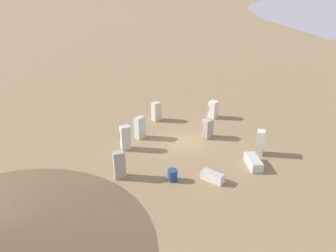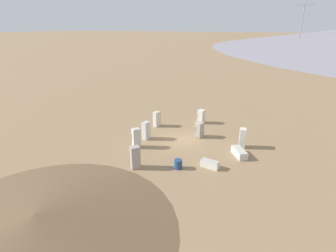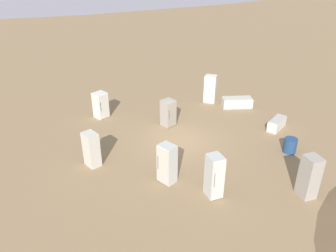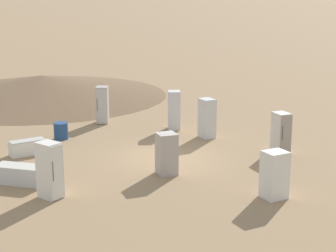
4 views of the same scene
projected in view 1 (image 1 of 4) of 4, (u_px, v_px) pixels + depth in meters
name	position (u px, v px, depth m)	size (l,w,h in m)	color
ground_plane	(183.00, 141.00, 26.31)	(1000.00, 1000.00, 0.00)	#937551
discarded_fridge_0	(156.00, 112.00, 29.81)	(0.73, 0.89, 1.71)	beige
discarded_fridge_1	(119.00, 165.00, 21.23)	(0.91, 0.93, 1.88)	#A89E93
discarded_fridge_2	(260.00, 143.00, 24.03)	(0.72, 0.89, 1.90)	silver
discarded_fridge_3	(207.00, 129.00, 26.62)	(0.86, 0.88, 1.58)	#A89E93
discarded_fridge_4	(253.00, 162.00, 22.71)	(1.77, 2.02, 0.65)	silver
discarded_fridge_5	(140.00, 127.00, 26.52)	(0.73, 0.82, 1.83)	silver
discarded_fridge_6	(125.00, 138.00, 24.73)	(0.87, 0.91, 1.90)	silver
discarded_fridge_7	(213.00, 109.00, 30.42)	(0.85, 0.83, 1.60)	silver
discarded_fridge_8	(213.00, 177.00, 21.09)	(1.54, 0.71, 0.62)	silver
rusty_barrel	(172.00, 175.00, 21.11)	(0.65, 0.65, 0.77)	navy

